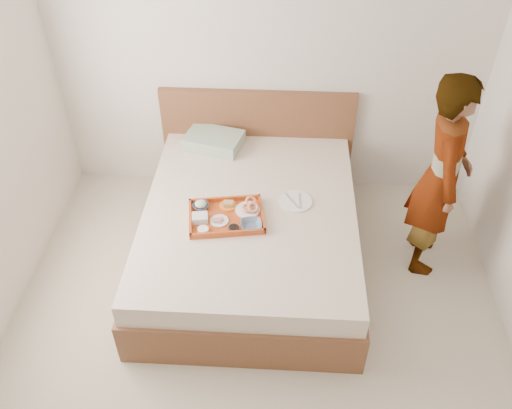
{
  "coord_description": "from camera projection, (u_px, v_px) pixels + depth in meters",
  "views": [
    {
      "loc": [
        0.14,
        -1.96,
        3.13
      ],
      "look_at": [
        -0.03,
        0.9,
        0.65
      ],
      "focal_mm": 37.8,
      "sensor_mm": 36.0,
      "label": 1
    }
  ],
  "objects": [
    {
      "name": "navy_bowl_big",
      "position": [
        251.0,
        225.0,
        3.76
      ],
      "size": [
        0.17,
        0.17,
        0.04
      ],
      "primitive_type": "imported",
      "rotation": [
        0.0,
        0.0,
        0.16
      ],
      "color": "#192746",
      "rests_on": "tray"
    },
    {
      "name": "person",
      "position": [
        441.0,
        177.0,
        3.79
      ],
      "size": [
        0.45,
        0.62,
        1.59
      ],
      "primitive_type": "imported",
      "rotation": [
        0.0,
        0.0,
        1.45
      ],
      "color": "white",
      "rests_on": "ground"
    },
    {
      "name": "headboard",
      "position": [
        257.0,
        140.0,
        4.72
      ],
      "size": [
        1.65,
        0.06,
        0.95
      ],
      "primitive_type": "cube",
      "color": "brown",
      "rests_on": "ground"
    },
    {
      "name": "meat_plate",
      "position": [
        219.0,
        221.0,
        3.81
      ],
      "size": [
        0.15,
        0.15,
        0.01
      ],
      "primitive_type": "cylinder",
      "rotation": [
        0.0,
        0.0,
        0.16
      ],
      "color": "white",
      "rests_on": "tray"
    },
    {
      "name": "salad_bowl",
      "position": [
        201.0,
        206.0,
        3.91
      ],
      "size": [
        0.13,
        0.13,
        0.04
      ],
      "primitive_type": "imported",
      "rotation": [
        0.0,
        0.0,
        0.16
      ],
      "color": "#192746",
      "rests_on": "tray"
    },
    {
      "name": "cheese_round",
      "position": [
        203.0,
        230.0,
        3.73
      ],
      "size": [
        0.09,
        0.09,
        0.03
      ],
      "primitive_type": "cylinder",
      "rotation": [
        0.0,
        0.0,
        0.16
      ],
      "color": "white",
      "rests_on": "tray"
    },
    {
      "name": "tray",
      "position": [
        226.0,
        216.0,
        3.84
      ],
      "size": [
        0.58,
        0.46,
        0.05
      ],
      "primitive_type": "cube",
      "rotation": [
        0.0,
        0.0,
        0.16
      ],
      "color": "#BA5418",
      "rests_on": "bed"
    },
    {
      "name": "plastic_tub",
      "position": [
        200.0,
        218.0,
        3.81
      ],
      "size": [
        0.12,
        0.11,
        0.05
      ],
      "primitive_type": "cube",
      "rotation": [
        0.0,
        0.0,
        0.16
      ],
      "color": "silver",
      "rests_on": "tray"
    },
    {
      "name": "ground",
      "position": [
        253.0,
        369.0,
        3.54
      ],
      "size": [
        3.5,
        4.0,
        0.01
      ],
      "primitive_type": "cube",
      "color": "beige",
      "rests_on": "ground"
    },
    {
      "name": "pillow",
      "position": [
        214.0,
        140.0,
        4.51
      ],
      "size": [
        0.52,
        0.42,
        0.11
      ],
      "primitive_type": "cube",
      "rotation": [
        0.0,
        0.0,
        -0.26
      ],
      "color": "#ABB8A8",
      "rests_on": "bed"
    },
    {
      "name": "bed",
      "position": [
        250.0,
        234.0,
        4.12
      ],
      "size": [
        1.65,
        2.0,
        0.53
      ],
      "primitive_type": "cube",
      "color": "brown",
      "rests_on": "ground"
    },
    {
      "name": "sauce_dish",
      "position": [
        234.0,
        229.0,
        3.74
      ],
      "size": [
        0.09,
        0.09,
        0.03
      ],
      "primitive_type": "cylinder",
      "rotation": [
        0.0,
        0.0,
        0.16
      ],
      "color": "black",
      "rests_on": "tray"
    },
    {
      "name": "dinner_plate",
      "position": [
        296.0,
        201.0,
        3.99
      ],
      "size": [
        0.3,
        0.3,
        0.01
      ],
      "primitive_type": "cylinder",
      "rotation": [
        0.0,
        0.0,
        0.22
      ],
      "color": "white",
      "rests_on": "bed"
    },
    {
      "name": "bread_plate",
      "position": [
        228.0,
        206.0,
        3.94
      ],
      "size": [
        0.15,
        0.15,
        0.01
      ],
      "primitive_type": "cylinder",
      "rotation": [
        0.0,
        0.0,
        0.16
      ],
      "color": "orange",
      "rests_on": "tray"
    },
    {
      "name": "wall_back",
      "position": [
        268.0,
        50.0,
        4.2
      ],
      "size": [
        3.5,
        0.01,
        2.6
      ],
      "primitive_type": "cube",
      "color": "silver",
      "rests_on": "ground"
    },
    {
      "name": "prawn_plate",
      "position": [
        248.0,
        210.0,
        3.9
      ],
      "size": [
        0.21,
        0.21,
        0.01
      ],
      "primitive_type": "cylinder",
      "rotation": [
        0.0,
        0.0,
        0.16
      ],
      "color": "white",
      "rests_on": "tray"
    }
  ]
}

